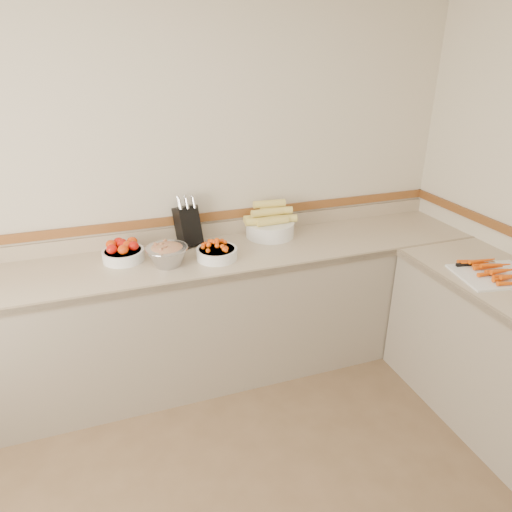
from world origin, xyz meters
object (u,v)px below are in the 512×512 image
object	(u,v)px
tomato_bowl	(123,252)
cutting_board	(494,273)
knife_block	(188,225)
corn_bowl	(270,225)
rhubarb_bowl	(167,254)
cherry_tomato_bowl	(217,251)

from	to	relation	value
tomato_bowl	cutting_board	world-z (taller)	tomato_bowl
knife_block	corn_bowl	distance (m)	0.58
rhubarb_bowl	cutting_board	bearing A→B (deg)	-23.43
rhubarb_bowl	corn_bowl	bearing A→B (deg)	18.38
knife_block	tomato_bowl	xyz separation A→B (m)	(-0.44, -0.12, -0.08)
cherry_tomato_bowl	rhubarb_bowl	xyz separation A→B (m)	(-0.31, 0.00, 0.03)
corn_bowl	cutting_board	size ratio (longest dim) A/B	0.78
cutting_board	tomato_bowl	bearing A→B (deg)	155.20
corn_bowl	tomato_bowl	bearing A→B (deg)	-175.09
knife_block	tomato_bowl	size ratio (longest dim) A/B	1.33
knife_block	cherry_tomato_bowl	xyz separation A→B (m)	(0.12, -0.29, -0.09)
cherry_tomato_bowl	cutting_board	xyz separation A→B (m)	(1.48, -0.77, -0.03)
knife_block	rhubarb_bowl	world-z (taller)	knife_block
corn_bowl	cutting_board	bearing A→B (deg)	-45.31
cherry_tomato_bowl	knife_block	bearing A→B (deg)	112.59
knife_block	corn_bowl	size ratio (longest dim) A/B	0.91
cherry_tomato_bowl	cutting_board	size ratio (longest dim) A/B	0.54
knife_block	tomato_bowl	bearing A→B (deg)	-164.48
tomato_bowl	knife_block	bearing A→B (deg)	15.52
tomato_bowl	corn_bowl	world-z (taller)	corn_bowl
corn_bowl	rhubarb_bowl	xyz separation A→B (m)	(-0.77, -0.26, -0.01)
cutting_board	cherry_tomato_bowl	bearing A→B (deg)	152.37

